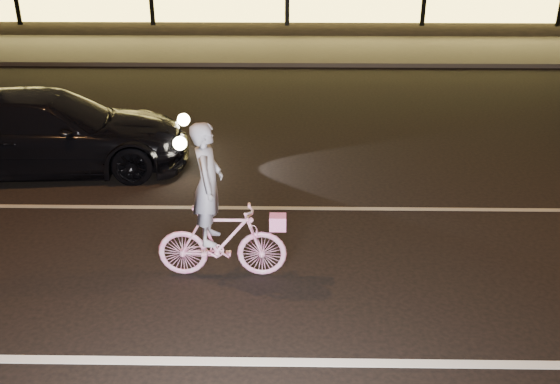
{
  "coord_description": "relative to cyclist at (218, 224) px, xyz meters",
  "views": [
    {
      "loc": [
        0.11,
        -6.47,
        4.19
      ],
      "look_at": [
        -0.0,
        0.6,
        0.92
      ],
      "focal_mm": 40.0,
      "sensor_mm": 36.0,
      "label": 1
    }
  ],
  "objects": [
    {
      "name": "sidewalk",
      "position": [
        0.74,
        12.88,
        -0.65
      ],
      "size": [
        30.0,
        4.0,
        0.12
      ],
      "primitive_type": "cube",
      "color": "#383533",
      "rests_on": "ground"
    },
    {
      "name": "lane_stripe_far",
      "position": [
        0.74,
        1.88,
        -0.7
      ],
      "size": [
        60.0,
        0.1,
        0.01
      ],
      "primitive_type": "cube",
      "color": "gray",
      "rests_on": "ground"
    },
    {
      "name": "lane_stripe_near",
      "position": [
        0.74,
        -1.62,
        -0.7
      ],
      "size": [
        60.0,
        0.12,
        0.01
      ],
      "primitive_type": "cube",
      "color": "silver",
      "rests_on": "ground"
    },
    {
      "name": "sedan",
      "position": [
        -3.25,
        3.38,
        -0.03
      ],
      "size": [
        4.86,
        2.39,
        1.36
      ],
      "rotation": [
        0.0,
        0.0,
        1.68
      ],
      "color": "black",
      "rests_on": "ground"
    },
    {
      "name": "ground",
      "position": [
        0.74,
        -0.12,
        -0.71
      ],
      "size": [
        90.0,
        90.0,
        0.0
      ],
      "primitive_type": "plane",
      "color": "black",
      "rests_on": "ground"
    },
    {
      "name": "cyclist",
      "position": [
        0.0,
        0.0,
        0.0
      ],
      "size": [
        1.58,
        0.54,
        1.99
      ],
      "rotation": [
        0.0,
        0.0,
        1.57
      ],
      "color": "#EA3EA0",
      "rests_on": "ground"
    }
  ]
}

